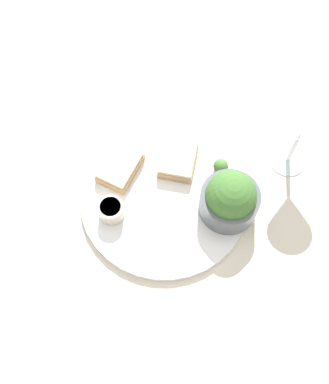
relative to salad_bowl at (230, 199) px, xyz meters
The scene contains 8 objects.
ground_plane 0.13m from the salad_bowl, 107.61° to the left, with size 4.00×4.00×0.00m, color beige.
dinner_plate 0.13m from the salad_bowl, 107.61° to the left, with size 0.31×0.31×0.01m.
salad_bowl is the anchor object (origin of this frame).
sauce_ramekin 0.21m from the salad_bowl, 122.20° to the left, with size 0.05×0.05×0.04m.
cheese_toast_near 0.13m from the salad_bowl, 71.80° to the left, with size 0.10×0.09×0.03m.
cheese_toast_far 0.21m from the salad_bowl, 97.73° to the left, with size 0.09×0.06×0.03m.
wine_glass 0.17m from the salad_bowl, 20.45° to the right, with size 0.08×0.08×0.16m.
garnish 0.08m from the salad_bowl, 35.75° to the left, with size 0.03×0.03×0.03m.
Camera 1 is at (-0.31, -0.17, 0.83)m, focal length 45.00 mm.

